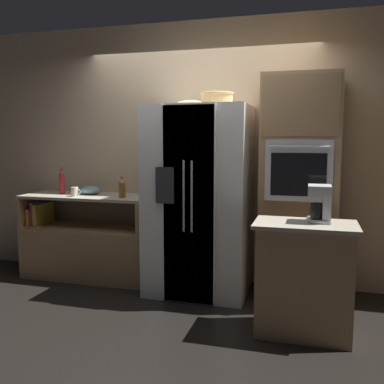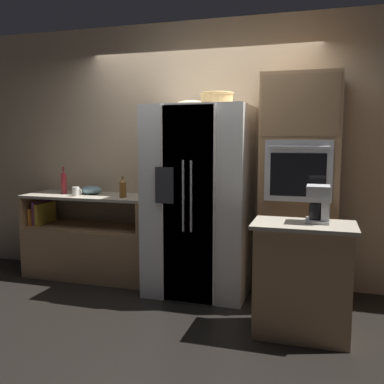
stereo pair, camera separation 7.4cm
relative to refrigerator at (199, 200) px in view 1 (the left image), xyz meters
name	(u,v)px [view 1 (the left image)]	position (x,y,z in m)	size (l,w,h in m)	color
ground_plane	(189,291)	(-0.10, -0.04, -0.94)	(20.00, 20.00, 0.00)	black
wall_back	(200,153)	(-0.10, 0.43, 0.46)	(12.00, 0.06, 2.80)	tan
counter_left	(89,247)	(-1.32, 0.11, -0.60)	(1.44, 0.58, 0.93)	#A87F56
refrigerator	(199,200)	(0.00, 0.00, 0.00)	(1.00, 0.82, 1.88)	white
wall_oven	(299,189)	(0.97, 0.09, 0.14)	(0.71, 0.68, 2.15)	#A87F56
island_counter	(304,278)	(1.05, -0.73, -0.48)	(0.79, 0.48, 0.90)	#A87F56
wicker_basket	(217,98)	(0.19, -0.06, 1.00)	(0.32, 0.32, 0.11)	tan
fruit_bowl	(190,103)	(-0.11, 0.08, 0.97)	(0.28, 0.28, 0.06)	beige
bottle_tall	(122,188)	(-0.85, 0.01, 0.10)	(0.08, 0.08, 0.23)	brown
bottle_short	(62,182)	(-1.64, 0.13, 0.13)	(0.06, 0.06, 0.31)	maroon
mug	(75,192)	(-1.39, -0.03, 0.04)	(0.11, 0.08, 0.10)	silver
mixing_bowl	(90,190)	(-1.32, 0.17, 0.04)	(0.24, 0.24, 0.09)	#668C99
coffee_maker	(322,202)	(1.17, -0.65, 0.12)	(0.18, 0.22, 0.29)	#B2B2B7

